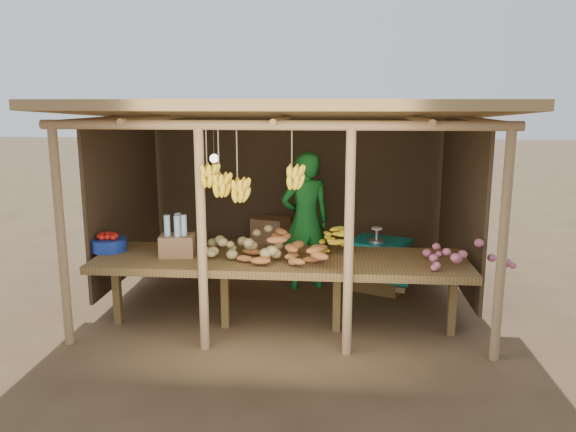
{
  "coord_description": "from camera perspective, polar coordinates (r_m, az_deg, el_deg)",
  "views": [
    {
      "loc": [
        0.57,
        -6.61,
        2.42
      ],
      "look_at": [
        0.0,
        0.0,
        1.05
      ],
      "focal_mm": 35.0,
      "sensor_mm": 36.0,
      "label": 1
    }
  ],
  "objects": [
    {
      "name": "potato_heap",
      "position": [
        5.9,
        -3.75,
        -2.46
      ],
      "size": [
        1.13,
        0.84,
        0.37
      ],
      "primitive_type": null,
      "rotation": [
        0.0,
        0.0,
        -0.25
      ],
      "color": "#9D8A51",
      "rests_on": "counter"
    },
    {
      "name": "onion_heap",
      "position": [
        5.81,
        18.03,
        -3.28
      ],
      "size": [
        0.94,
        0.62,
        0.36
      ],
      "primitive_type": null,
      "rotation": [
        0.0,
        0.0,
        -0.11
      ],
      "color": "#C05D76",
      "rests_on": "counter"
    },
    {
      "name": "tomato_basin",
      "position": [
        6.47,
        -17.71,
        -2.67
      ],
      "size": [
        0.38,
        0.38,
        0.2
      ],
      "rotation": [
        0.0,
        0.0,
        -0.1
      ],
      "color": "navy",
      "rests_on": "counter"
    },
    {
      "name": "tarp_crate",
      "position": [
        7.41,
        9.22,
        -4.73
      ],
      "size": [
        0.9,
        0.85,
        0.85
      ],
      "color": "brown",
      "rests_on": "ground"
    },
    {
      "name": "vendor",
      "position": [
        7.24,
        1.81,
        -0.5
      ],
      "size": [
        0.76,
        0.62,
        1.79
      ],
      "primitive_type": "imported",
      "rotation": [
        0.0,
        0.0,
        3.48
      ],
      "color": "#197025",
      "rests_on": "ground"
    },
    {
      "name": "bottle_box",
      "position": [
        6.06,
        -11.2,
        -2.39
      ],
      "size": [
        0.39,
        0.32,
        0.45
      ],
      "color": "brown",
      "rests_on": "counter"
    },
    {
      "name": "banana_pile",
      "position": [
        6.08,
        5.17,
        -2.17
      ],
      "size": [
        0.56,
        0.35,
        0.35
      ],
      "primitive_type": null,
      "rotation": [
        0.0,
        0.0,
        0.03
      ],
      "color": "yellow",
      "rests_on": "counter"
    },
    {
      "name": "burlap_sacks",
      "position": [
        7.98,
        -8.01,
        -4.12
      ],
      "size": [
        0.86,
        0.45,
        0.61
      ],
      "color": "#43321F",
      "rests_on": "ground"
    },
    {
      "name": "ground",
      "position": [
        7.07,
        0.0,
        -8.37
      ],
      "size": [
        60.0,
        60.0,
        0.0
      ],
      "primitive_type": "plane",
      "color": "brown",
      "rests_on": "ground"
    },
    {
      "name": "stall_structure",
      "position": [
        6.76,
        -0.07,
        7.47
      ],
      "size": [
        4.7,
        3.5,
        2.43
      ],
      "color": "#9E7B51",
      "rests_on": "ground"
    },
    {
      "name": "counter",
      "position": [
        5.94,
        -0.78,
        -4.79
      ],
      "size": [
        3.9,
        1.05,
        0.8
      ],
      "color": "brown",
      "rests_on": "ground"
    },
    {
      "name": "sweet_potato_heap",
      "position": [
        5.78,
        0.43,
        -2.77
      ],
      "size": [
        1.05,
        0.68,
        0.36
      ],
      "primitive_type": null,
      "rotation": [
        0.0,
        0.0,
        0.07
      ],
      "color": "#9E5928",
      "rests_on": "counter"
    },
    {
      "name": "carton_stack",
      "position": [
        8.16,
        -2.96,
        -3.18
      ],
      "size": [
        1.07,
        0.49,
        0.75
      ],
      "color": "brown",
      "rests_on": "ground"
    }
  ]
}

